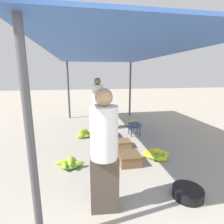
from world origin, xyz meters
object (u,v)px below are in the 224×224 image
at_px(vendor_foreground, 104,151).
at_px(crate_mid, 123,143).
at_px(banana_pile_left_0, 70,163).
at_px(basin_black, 188,193).
at_px(stool, 134,126).
at_px(banana_pile_right_0, 157,154).
at_px(banana_pile_right_1, 134,124).
at_px(crate_near, 129,159).
at_px(shopper_walking_mid, 98,103).
at_px(banana_pile_left_1, 83,134).
at_px(crate_far, 109,134).

bearing_deg(vendor_foreground, crate_mid, 69.48).
bearing_deg(vendor_foreground, banana_pile_left_0, 113.69).
distance_m(vendor_foreground, basin_black, 1.50).
distance_m(stool, crate_mid, 0.97).
relative_size(banana_pile_right_0, crate_mid, 1.67).
relative_size(banana_pile_right_1, crate_near, 1.27).
distance_m(stool, banana_pile_right_1, 1.00).
xyz_separation_m(banana_pile_right_1, shopper_walking_mid, (-1.30, -0.16, 0.82)).
bearing_deg(banana_pile_right_1, basin_black, -94.55).
xyz_separation_m(banana_pile_left_1, crate_far, (0.76, -0.10, 0.01)).
relative_size(banana_pile_left_0, crate_mid, 1.58).
bearing_deg(shopper_walking_mid, banana_pile_right_0, -64.13).
height_order(banana_pile_right_0, crate_near, banana_pile_right_0).
height_order(crate_mid, crate_far, crate_mid).
bearing_deg(banana_pile_left_0, vendor_foreground, -66.31).
relative_size(crate_near, crate_far, 0.98).
height_order(vendor_foreground, banana_pile_right_1, vendor_foreground).
distance_m(vendor_foreground, stool, 3.14).
height_order(basin_black, banana_pile_right_0, banana_pile_right_0).
distance_m(banana_pile_right_0, crate_far, 1.72).
bearing_deg(banana_pile_left_0, crate_near, -3.89).
xyz_separation_m(stool, banana_pile_left_1, (-1.53, 0.14, -0.22)).
relative_size(crate_mid, crate_far, 0.83).
bearing_deg(stool, crate_far, 177.30).
xyz_separation_m(crate_far, shopper_walking_mid, (-0.25, 0.74, 0.81)).
height_order(banana_pile_left_1, banana_pile_right_0, banana_pile_left_1).
bearing_deg(vendor_foreground, shopper_walking_mid, 85.63).
distance_m(basin_black, banana_pile_left_1, 3.29).
height_order(banana_pile_left_0, crate_far, banana_pile_left_0).
height_order(banana_pile_left_0, banana_pile_right_1, banana_pile_right_1).
relative_size(basin_black, crate_mid, 1.22).
relative_size(crate_near, shopper_walking_mid, 0.26).
relative_size(banana_pile_right_0, crate_near, 1.42).
height_order(vendor_foreground, crate_near, vendor_foreground).
relative_size(basin_black, banana_pile_right_1, 0.81).
bearing_deg(shopper_walking_mid, banana_pile_right_1, 7.08).
height_order(basin_black, crate_mid, crate_mid).
xyz_separation_m(banana_pile_right_0, shopper_walking_mid, (-1.09, 2.25, 0.82)).
height_order(basin_black, banana_pile_right_1, banana_pile_right_1).
bearing_deg(basin_black, crate_near, 118.01).
height_order(stool, crate_near, stool).
distance_m(banana_pile_left_1, crate_near, 2.01).
bearing_deg(crate_mid, banana_pile_right_1, 64.66).
bearing_deg(crate_far, banana_pile_left_1, 172.36).
bearing_deg(vendor_foreground, basin_black, 0.64).
bearing_deg(crate_mid, shopper_walking_mid, 107.33).
xyz_separation_m(basin_black, banana_pile_right_0, (0.09, 1.32, -0.00)).
bearing_deg(crate_mid, banana_pile_left_1, 137.33).
bearing_deg(banana_pile_left_1, crate_mid, -42.67).
bearing_deg(banana_pile_right_0, banana_pile_left_0, -176.90).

